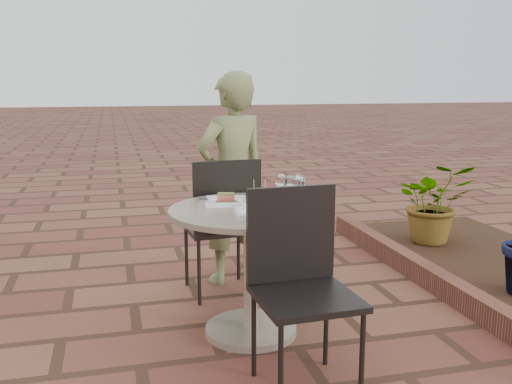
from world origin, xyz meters
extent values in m
plane|color=brown|center=(0.00, 0.00, 0.00)|extent=(60.00, 60.00, 0.00)
cylinder|color=gray|center=(0.21, -0.17, 0.02)|extent=(0.52, 0.52, 0.04)
cylinder|color=gray|center=(0.21, -0.17, 0.35)|extent=(0.08, 0.08, 0.70)
cylinder|color=gray|center=(0.21, -0.17, 0.71)|extent=(0.90, 0.90, 0.03)
cube|color=black|center=(0.17, 0.52, 0.45)|extent=(0.47, 0.47, 0.03)
cube|color=black|center=(0.18, 0.32, 0.70)|extent=(0.44, 0.07, 0.46)
cylinder|color=black|center=(0.34, 0.72, 0.22)|extent=(0.02, 0.02, 0.44)
cylinder|color=black|center=(-0.04, 0.69, 0.22)|extent=(0.02, 0.02, 0.44)
cylinder|color=black|center=(0.37, 0.34, 0.22)|extent=(0.02, 0.02, 0.44)
cylinder|color=black|center=(-0.01, 0.31, 0.22)|extent=(0.02, 0.02, 0.44)
cube|color=black|center=(0.31, -0.82, 0.45)|extent=(0.46, 0.46, 0.03)
cube|color=black|center=(0.30, -0.62, 0.70)|extent=(0.44, 0.05, 0.46)
cylinder|color=black|center=(0.13, -1.02, 0.22)|extent=(0.02, 0.02, 0.44)
cylinder|color=black|center=(0.51, -1.00, 0.22)|extent=(0.02, 0.02, 0.44)
cylinder|color=black|center=(0.11, -0.64, 0.22)|extent=(0.02, 0.02, 0.44)
cylinder|color=black|center=(0.49, -0.62, 0.22)|extent=(0.02, 0.02, 0.44)
imported|color=#60693A|center=(0.30, 0.72, 0.74)|extent=(0.63, 0.52, 1.48)
cube|color=white|center=(0.11, -0.02, 0.74)|extent=(0.26, 0.26, 0.01)
cube|color=#E56251|center=(0.11, -0.02, 0.77)|extent=(0.11, 0.08, 0.03)
cube|color=#555D29|center=(0.11, -0.02, 0.79)|extent=(0.10, 0.08, 0.01)
cube|color=white|center=(0.30, -0.17, 0.74)|extent=(0.31, 0.31, 0.01)
cube|color=white|center=(0.21, -0.33, 0.74)|extent=(0.25, 0.25, 0.01)
ellipsoid|color=#EC6183|center=(0.17, -0.39, 0.75)|extent=(0.04, 0.03, 0.02)
cylinder|color=white|center=(0.47, -0.21, 0.73)|extent=(0.07, 0.07, 0.00)
cylinder|color=white|center=(0.47, -0.21, 0.78)|extent=(0.01, 0.01, 0.08)
ellipsoid|color=white|center=(0.47, -0.21, 0.87)|extent=(0.08, 0.08, 0.10)
cylinder|color=white|center=(0.47, -0.21, 0.86)|extent=(0.06, 0.06, 0.04)
cylinder|color=white|center=(0.43, -0.05, 0.73)|extent=(0.06, 0.06, 0.00)
cylinder|color=white|center=(0.43, -0.05, 0.77)|extent=(0.01, 0.01, 0.07)
ellipsoid|color=white|center=(0.43, -0.05, 0.85)|extent=(0.07, 0.07, 0.09)
cylinder|color=white|center=(0.48, -0.04, 0.73)|extent=(0.05, 0.05, 0.00)
cylinder|color=white|center=(0.48, -0.04, 0.77)|extent=(0.01, 0.01, 0.07)
ellipsoid|color=white|center=(0.48, -0.04, 0.84)|extent=(0.07, 0.07, 0.08)
cylinder|color=silver|center=(-0.03, -0.08, 0.75)|extent=(0.08, 0.08, 0.05)
cube|color=brown|center=(1.60, 0.30, 0.07)|extent=(0.12, 3.00, 0.15)
cube|color=black|center=(2.30, 0.30, 0.03)|extent=(1.30, 3.00, 0.06)
imported|color=#33662D|center=(2.11, 1.06, 0.41)|extent=(0.76, 0.70, 0.69)
camera|label=1|loc=(-0.51, -3.13, 1.42)|focal=40.00mm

